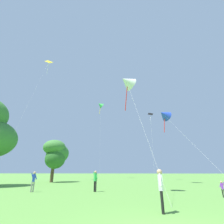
{
  "coord_description": "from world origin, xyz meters",
  "views": [
    {
      "loc": [
        -1.28,
        -5.08,
        1.65
      ],
      "look_at": [
        -4.31,
        27.49,
        13.62
      ],
      "focal_mm": 26.35,
      "sensor_mm": 36.0,
      "label": 1
    }
  ],
  "objects_px": {
    "kite_white_distant": "(127,82)",
    "person_foreground_watcher": "(34,180)",
    "person_in_blue_jacket": "(161,186)",
    "tree_left_oak": "(56,153)",
    "kite_green_small": "(100,105)",
    "kite_blue_delta": "(164,115)",
    "person_far_back": "(95,179)",
    "kite_yellow_diamond": "(47,66)",
    "kite_black_large": "(151,117)",
    "person_child_small": "(222,187)"
  },
  "relations": [
    {
      "from": "kite_white_distant",
      "to": "person_foreground_watcher",
      "type": "height_order",
      "value": "kite_white_distant"
    },
    {
      "from": "person_in_blue_jacket",
      "to": "tree_left_oak",
      "type": "xyz_separation_m",
      "value": [
        -14.23,
        21.02,
        3.72
      ]
    },
    {
      "from": "kite_white_distant",
      "to": "person_foreground_watcher",
      "type": "relative_size",
      "value": 6.63
    },
    {
      "from": "kite_green_small",
      "to": "person_in_blue_jacket",
      "type": "xyz_separation_m",
      "value": [
        9.67,
        -40.25,
        -20.93
      ]
    },
    {
      "from": "person_foreground_watcher",
      "to": "person_in_blue_jacket",
      "type": "height_order",
      "value": "person_in_blue_jacket"
    },
    {
      "from": "kite_blue_delta",
      "to": "person_far_back",
      "type": "xyz_separation_m",
      "value": [
        -9.47,
        -11.68,
        -9.91
      ]
    },
    {
      "from": "person_foreground_watcher",
      "to": "kite_white_distant",
      "type": "bearing_deg",
      "value": -1.93
    },
    {
      "from": "kite_yellow_diamond",
      "to": "kite_blue_delta",
      "type": "xyz_separation_m",
      "value": [
        25.85,
        -5.53,
        -15.59
      ]
    },
    {
      "from": "kite_black_large",
      "to": "kite_green_small",
      "type": "height_order",
      "value": "kite_green_small"
    },
    {
      "from": "kite_green_small",
      "to": "tree_left_oak",
      "type": "bearing_deg",
      "value": -103.33
    },
    {
      "from": "kite_white_distant",
      "to": "kite_blue_delta",
      "type": "bearing_deg",
      "value": 63.54
    },
    {
      "from": "kite_black_large",
      "to": "person_far_back",
      "type": "xyz_separation_m",
      "value": [
        -8.8,
        -22.52,
        -13.0
      ]
    },
    {
      "from": "kite_white_distant",
      "to": "kite_yellow_diamond",
      "type": "bearing_deg",
      "value": 137.0
    },
    {
      "from": "kite_yellow_diamond",
      "to": "kite_blue_delta",
      "type": "relative_size",
      "value": 2.39
    },
    {
      "from": "tree_left_oak",
      "to": "kite_white_distant",
      "type": "bearing_deg",
      "value": -47.79
    },
    {
      "from": "kite_blue_delta",
      "to": "kite_white_distant",
      "type": "xyz_separation_m",
      "value": [
        -6.31,
        -12.68,
        -0.62
      ]
    },
    {
      "from": "kite_black_large",
      "to": "person_child_small",
      "type": "bearing_deg",
      "value": -88.33
    },
    {
      "from": "person_far_back",
      "to": "tree_left_oak",
      "type": "height_order",
      "value": "tree_left_oak"
    },
    {
      "from": "kite_blue_delta",
      "to": "person_in_blue_jacket",
      "type": "distance_m",
      "value": 22.36
    },
    {
      "from": "kite_yellow_diamond",
      "to": "person_in_blue_jacket",
      "type": "bearing_deg",
      "value": -50.17
    },
    {
      "from": "person_foreground_watcher",
      "to": "kite_blue_delta",
      "type": "bearing_deg",
      "value": 39.7
    },
    {
      "from": "kite_black_large",
      "to": "kite_blue_delta",
      "type": "bearing_deg",
      "value": -86.46
    },
    {
      "from": "person_foreground_watcher",
      "to": "person_in_blue_jacket",
      "type": "distance_m",
      "value": 12.1
    },
    {
      "from": "person_foreground_watcher",
      "to": "tree_left_oak",
      "type": "bearing_deg",
      "value": 107.29
    },
    {
      "from": "person_far_back",
      "to": "tree_left_oak",
      "type": "distance_m",
      "value": 16.96
    },
    {
      "from": "kite_black_large",
      "to": "person_far_back",
      "type": "bearing_deg",
      "value": -111.34
    },
    {
      "from": "tree_left_oak",
      "to": "kite_green_small",
      "type": "bearing_deg",
      "value": 76.67
    },
    {
      "from": "person_child_small",
      "to": "person_foreground_watcher",
      "type": "relative_size",
      "value": 0.62
    },
    {
      "from": "kite_yellow_diamond",
      "to": "kite_white_distant",
      "type": "xyz_separation_m",
      "value": [
        19.53,
        -18.21,
        -16.22
      ]
    },
    {
      "from": "kite_black_large",
      "to": "person_far_back",
      "type": "height_order",
      "value": "kite_black_large"
    },
    {
      "from": "kite_blue_delta",
      "to": "kite_green_small",
      "type": "bearing_deg",
      "value": 125.25
    },
    {
      "from": "kite_blue_delta",
      "to": "person_in_blue_jacket",
      "type": "bearing_deg",
      "value": -104.63
    },
    {
      "from": "kite_black_large",
      "to": "kite_green_small",
      "type": "distance_m",
      "value": 19.01
    },
    {
      "from": "person_far_back",
      "to": "person_foreground_watcher",
      "type": "bearing_deg",
      "value": -172.55
    },
    {
      "from": "kite_black_large",
      "to": "person_foreground_watcher",
      "type": "height_order",
      "value": "kite_black_large"
    },
    {
      "from": "person_child_small",
      "to": "person_in_blue_jacket",
      "type": "bearing_deg",
      "value": -134.84
    },
    {
      "from": "person_foreground_watcher",
      "to": "kite_green_small",
      "type": "bearing_deg",
      "value": 89.67
    },
    {
      "from": "kite_yellow_diamond",
      "to": "tree_left_oak",
      "type": "relative_size",
      "value": 4.07
    },
    {
      "from": "kite_yellow_diamond",
      "to": "person_in_blue_jacket",
      "type": "height_order",
      "value": "kite_yellow_diamond"
    },
    {
      "from": "person_child_small",
      "to": "tree_left_oak",
      "type": "height_order",
      "value": "tree_left_oak"
    },
    {
      "from": "kite_black_large",
      "to": "person_foreground_watcher",
      "type": "relative_size",
      "value": 9.14
    },
    {
      "from": "kite_blue_delta",
      "to": "person_child_small",
      "type": "relative_size",
      "value": 11.51
    },
    {
      "from": "person_child_small",
      "to": "person_in_blue_jacket",
      "type": "distance_m",
      "value": 7.28
    },
    {
      "from": "kite_black_large",
      "to": "kite_white_distant",
      "type": "distance_m",
      "value": 24.47
    },
    {
      "from": "kite_blue_delta",
      "to": "person_child_small",
      "type": "xyz_separation_m",
      "value": [
        0.06,
        -14.24,
        -10.34
      ]
    },
    {
      "from": "person_foreground_watcher",
      "to": "person_far_back",
      "type": "relative_size",
      "value": 0.96
    },
    {
      "from": "person_in_blue_jacket",
      "to": "kite_blue_delta",
      "type": "bearing_deg",
      "value": 75.37
    },
    {
      "from": "person_foreground_watcher",
      "to": "tree_left_oak",
      "type": "height_order",
      "value": "tree_left_oak"
    },
    {
      "from": "kite_white_distant",
      "to": "tree_left_oak",
      "type": "distance_m",
      "value": 20.1
    },
    {
      "from": "kite_green_small",
      "to": "kite_white_distant",
      "type": "bearing_deg",
      "value": -75.9
    }
  ]
}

